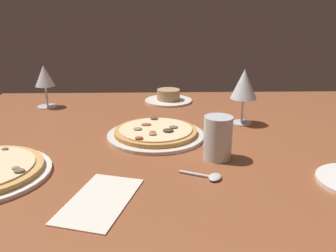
% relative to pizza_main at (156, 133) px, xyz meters
% --- Properties ---
extents(dining_table, '(1.50, 1.10, 0.04)m').
position_rel_pizza_main_xyz_m(dining_table, '(0.07, 0.02, -0.03)').
color(dining_table, brown).
rests_on(dining_table, ground).
extents(pizza_main, '(0.28, 0.28, 0.03)m').
position_rel_pizza_main_xyz_m(pizza_main, '(0.00, 0.00, 0.00)').
color(pizza_main, silver).
rests_on(pizza_main, dining_table).
extents(ramekin_on_saucer, '(0.19, 0.19, 0.05)m').
position_rel_pizza_main_xyz_m(ramekin_on_saucer, '(0.05, 0.41, 0.01)').
color(ramekin_on_saucer, silver).
rests_on(ramekin_on_saucer, dining_table).
extents(wine_glass_far, '(0.08, 0.08, 0.18)m').
position_rel_pizza_main_xyz_m(wine_glass_far, '(0.28, 0.12, 0.12)').
color(wine_glass_far, silver).
rests_on(wine_glass_far, dining_table).
extents(wine_glass_near, '(0.08, 0.08, 0.16)m').
position_rel_pizza_main_xyz_m(wine_glass_near, '(-0.41, 0.34, 0.10)').
color(wine_glass_near, silver).
rests_on(wine_glass_near, dining_table).
extents(water_glass, '(0.07, 0.07, 0.11)m').
position_rel_pizza_main_xyz_m(water_glass, '(0.16, -0.16, 0.04)').
color(water_glass, silver).
rests_on(water_glass, dining_table).
extents(paper_menu, '(0.17, 0.23, 0.00)m').
position_rel_pizza_main_xyz_m(paper_menu, '(-0.11, -0.36, -0.01)').
color(paper_menu, silver).
rests_on(paper_menu, dining_table).
extents(spoon, '(0.10, 0.06, 0.01)m').
position_rel_pizza_main_xyz_m(spoon, '(0.12, -0.27, -0.01)').
color(spoon, silver).
rests_on(spoon, dining_table).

